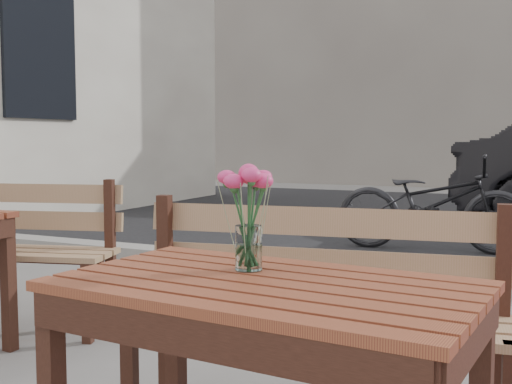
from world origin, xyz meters
TOP-DOWN VIEW (x-y plane):
  - street at (0.00, 5.06)m, footprint 30.00×8.12m
  - main_table at (0.05, -0.06)m, footprint 1.16×0.74m
  - main_bench at (-0.02, 0.57)m, footprint 1.43×0.61m
  - main_vase at (-0.05, 0.05)m, footprint 0.17×0.17m
  - second_bench at (-2.09, 1.07)m, footprint 1.43×0.75m
  - bicycle at (-0.28, 4.53)m, footprint 1.80×0.76m

SIDE VIEW (x-z plane):
  - street at x=0.00m, z-range -0.03..0.09m
  - bicycle at x=-0.28m, z-range 0.00..0.92m
  - second_bench at x=-2.09m, z-range 0.09..0.94m
  - main_bench at x=-0.02m, z-range 0.09..0.95m
  - main_table at x=0.05m, z-range 0.23..0.91m
  - main_vase at x=-0.05m, z-range 0.72..1.03m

